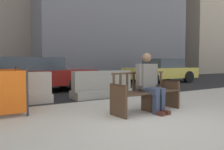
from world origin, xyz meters
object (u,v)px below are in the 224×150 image
(car_sedan_far, at_px, (161,71))
(seated_person, at_px, (149,81))
(street_bench, at_px, (146,94))
(car_sedan_mid, at_px, (30,74))
(jersey_barrier_centre, at_px, (103,86))
(jersey_barrier_left, at_px, (12,92))

(car_sedan_far, bearing_deg, seated_person, -136.10)
(street_bench, xyz_separation_m, car_sedan_mid, (-1.58, 4.71, 0.27))
(seated_person, height_order, car_sedan_far, car_sedan_far)
(jersey_barrier_centre, bearing_deg, seated_person, -92.72)
(seated_person, xyz_separation_m, car_sedan_far, (5.46, 5.25, -0.04))
(street_bench, xyz_separation_m, jersey_barrier_centre, (0.15, 2.30, -0.06))
(jersey_barrier_centre, height_order, car_sedan_far, car_sedan_far)
(jersey_barrier_centre, height_order, jersey_barrier_left, same)
(car_sedan_mid, bearing_deg, car_sedan_far, 3.95)
(jersey_barrier_centre, relative_size, car_sedan_far, 0.49)
(street_bench, bearing_deg, jersey_barrier_centre, 86.16)
(seated_person, bearing_deg, jersey_barrier_left, 135.12)
(jersey_barrier_centre, distance_m, car_sedan_mid, 2.99)
(jersey_barrier_centre, bearing_deg, street_bench, -93.84)
(car_sedan_mid, relative_size, car_sedan_far, 1.15)
(jersey_barrier_left, bearing_deg, car_sedan_mid, 68.45)
(seated_person, relative_size, car_sedan_far, 0.32)
(street_bench, height_order, jersey_barrier_left, street_bench)
(seated_person, relative_size, jersey_barrier_left, 0.65)
(street_bench, relative_size, seated_person, 1.32)
(jersey_barrier_left, height_order, car_sedan_mid, car_sedan_mid)
(street_bench, xyz_separation_m, seated_person, (0.04, -0.05, 0.29))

